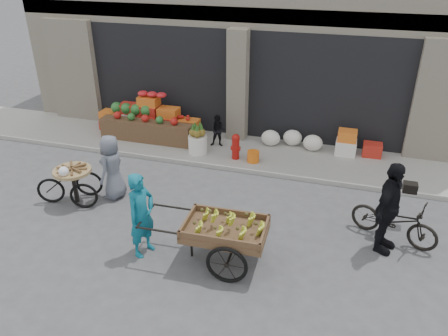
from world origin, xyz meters
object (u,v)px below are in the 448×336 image
(fire_hydrant, at_px, (236,145))
(vendor_woman, at_px, (141,215))
(seated_person, at_px, (218,131))
(bicycle, at_px, (394,220))
(tricycle_cart, at_px, (73,180))
(orange_bucket, at_px, (253,156))
(cyclist, at_px, (388,208))
(pineapple_bin, at_px, (198,144))
(vendor_grey, at_px, (112,167))
(banana_cart, at_px, (222,227))

(fire_hydrant, xyz_separation_m, vendor_woman, (-0.63, -4.24, 0.34))
(fire_hydrant, distance_m, vendor_woman, 4.30)
(seated_person, relative_size, bicycle, 0.54)
(vendor_woman, bearing_deg, tricycle_cart, 78.97)
(vendor_woman, distance_m, tricycle_cart, 2.64)
(orange_bucket, relative_size, vendor_woman, 0.19)
(seated_person, distance_m, cyclist, 5.64)
(tricycle_cart, height_order, cyclist, cyclist)
(bicycle, xyz_separation_m, cyclist, (-0.20, -0.40, 0.48))
(pineapple_bin, distance_m, fire_hydrant, 1.11)
(pineapple_bin, relative_size, tricycle_cart, 0.36)
(seated_person, bearing_deg, orange_bucket, -40.26)
(fire_hydrant, bearing_deg, tricycle_cart, -134.34)
(fire_hydrant, relative_size, orange_bucket, 2.22)
(pineapple_bin, height_order, seated_person, seated_person)
(fire_hydrant, bearing_deg, seated_person, 137.12)
(seated_person, xyz_separation_m, vendor_woman, (0.07, -4.89, 0.26))
(vendor_woman, relative_size, tricycle_cart, 1.17)
(tricycle_cart, bearing_deg, fire_hydrant, 25.40)
(pineapple_bin, height_order, vendor_woman, vendor_woman)
(fire_hydrant, distance_m, vendor_grey, 3.39)
(pineapple_bin, height_order, fire_hydrant, fire_hydrant)
(seated_person, bearing_deg, vendor_woman, -99.20)
(fire_hydrant, xyz_separation_m, vendor_grey, (-2.22, -2.55, 0.27))
(vendor_grey, relative_size, bicycle, 0.90)
(tricycle_cart, xyz_separation_m, bicycle, (6.88, 0.60, -0.11))
(vendor_woman, distance_m, cyclist, 4.58)
(orange_bucket, height_order, seated_person, seated_person)
(fire_hydrant, relative_size, vendor_woman, 0.42)
(fire_hydrant, xyz_separation_m, tricycle_cart, (-2.95, -3.02, 0.06))
(vendor_grey, relative_size, cyclist, 0.83)
(banana_cart, bearing_deg, seated_person, 106.38)
(bicycle, distance_m, cyclist, 0.65)
(tricycle_cart, height_order, vendor_grey, vendor_grey)
(pineapple_bin, distance_m, vendor_woman, 4.35)
(banana_cart, bearing_deg, fire_hydrant, 100.08)
(vendor_woman, xyz_separation_m, bicycle, (4.56, 1.82, -0.39))
(fire_hydrant, height_order, cyclist, cyclist)
(vendor_grey, height_order, bicycle, vendor_grey)
(fire_hydrant, distance_m, banana_cart, 4.18)
(orange_bucket, height_order, bicycle, bicycle)
(vendor_woman, bearing_deg, orange_bucket, 1.60)
(vendor_grey, bearing_deg, banana_cart, 66.77)
(pineapple_bin, distance_m, banana_cart, 4.60)
(vendor_woman, height_order, tricycle_cart, vendor_woman)
(orange_bucket, distance_m, vendor_grey, 3.73)
(bicycle, bearing_deg, cyclist, 174.24)
(vendor_woman, bearing_deg, seated_person, 17.50)
(orange_bucket, height_order, banana_cart, banana_cart)
(seated_person, bearing_deg, tricycle_cart, -131.54)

